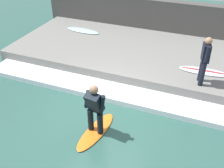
{
  "coord_description": "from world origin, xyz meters",
  "views": [
    {
      "loc": [
        -5.64,
        -2.5,
        5.26
      ],
      "look_at": [
        0.72,
        0.0,
        0.7
      ],
      "focal_mm": 42.0,
      "sensor_mm": 36.0,
      "label": 1
    }
  ],
  "objects": [
    {
      "name": "wave_foam_crest",
      "position": [
        1.09,
        0.0,
        0.1
      ],
      "size": [
        0.98,
        9.95,
        0.19
      ],
      "primitive_type": "cube",
      "color": "silver",
      "rests_on": "ground_plane"
    },
    {
      "name": "surfer_riding",
      "position": [
        -0.77,
        -0.09,
        0.91
      ],
      "size": [
        0.49,
        0.66,
        1.53
      ],
      "color": "black",
      "rests_on": "surfboard_riding"
    },
    {
      "name": "surfboard_spare",
      "position": [
        4.66,
        3.03,
        0.53
      ],
      "size": [
        0.62,
        1.72,
        0.06
      ],
      "color": "silver",
      "rests_on": "concrete_ledge"
    },
    {
      "name": "ground_plane",
      "position": [
        0.0,
        0.0,
        0.0
      ],
      "size": [
        28.0,
        28.0,
        0.0
      ],
      "primitive_type": "plane",
      "color": "#2D564C"
    },
    {
      "name": "surfboard_riding",
      "position": [
        -0.77,
        -0.09,
        0.03
      ],
      "size": [
        1.78,
        0.74,
        0.06
      ],
      "color": "orange",
      "rests_on": "ground_plane"
    },
    {
      "name": "back_wall",
      "position": [
        6.23,
        0.0,
        0.94
      ],
      "size": [
        0.5,
        10.99,
        1.89
      ],
      "primitive_type": "cube",
      "color": "#474442",
      "rests_on": "ground_plane"
    },
    {
      "name": "concrete_ledge",
      "position": [
        3.78,
        0.0,
        0.25
      ],
      "size": [
        4.4,
        10.47,
        0.5
      ],
      "primitive_type": "cube",
      "color": "slate",
      "rests_on": "ground_plane"
    },
    {
      "name": "surfboard_waiting_near",
      "position": [
        2.88,
        -2.61,
        0.53
      ],
      "size": [
        0.57,
        1.73,
        0.07
      ],
      "color": "silver",
      "rests_on": "concrete_ledge"
    },
    {
      "name": "surfer_waiting_near",
      "position": [
        2.13,
        -2.55,
        1.4
      ],
      "size": [
        0.54,
        0.31,
        1.6
      ],
      "color": "black",
      "rests_on": "concrete_ledge"
    }
  ]
}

